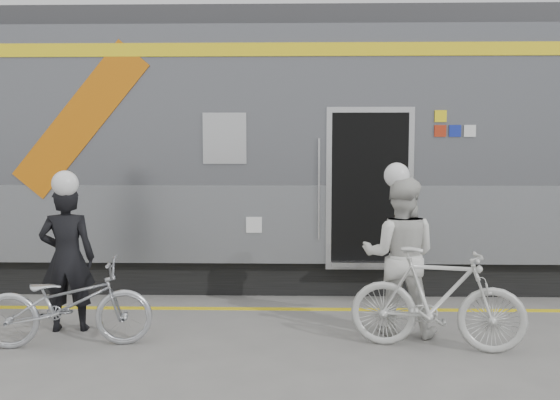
{
  "coord_description": "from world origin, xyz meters",
  "views": [
    {
      "loc": [
        -0.11,
        -5.48,
        2.16
      ],
      "look_at": [
        -0.27,
        1.6,
        1.5
      ],
      "focal_mm": 38.0,
      "sensor_mm": 36.0,
      "label": 1
    }
  ],
  "objects_px": {
    "bicycle_left": "(67,303)",
    "bicycle_right": "(437,299)",
    "man": "(67,258)",
    "woman": "(400,256)"
  },
  "relations": [
    {
      "from": "bicycle_left",
      "to": "bicycle_right",
      "type": "distance_m",
      "value": 3.94
    },
    {
      "from": "man",
      "to": "woman",
      "type": "relative_size",
      "value": 0.95
    },
    {
      "from": "woman",
      "to": "bicycle_right",
      "type": "distance_m",
      "value": 0.72
    },
    {
      "from": "man",
      "to": "woman",
      "type": "distance_m",
      "value": 3.84
    },
    {
      "from": "man",
      "to": "bicycle_left",
      "type": "bearing_deg",
      "value": 101.68
    },
    {
      "from": "bicycle_left",
      "to": "bicycle_right",
      "type": "relative_size",
      "value": 0.99
    },
    {
      "from": "bicycle_left",
      "to": "bicycle_right",
      "type": "height_order",
      "value": "bicycle_right"
    },
    {
      "from": "man",
      "to": "bicycle_left",
      "type": "height_order",
      "value": "man"
    },
    {
      "from": "bicycle_right",
      "to": "bicycle_left",
      "type": "bearing_deg",
      "value": 102.35
    },
    {
      "from": "bicycle_left",
      "to": "woman",
      "type": "bearing_deg",
      "value": -89.88
    }
  ]
}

